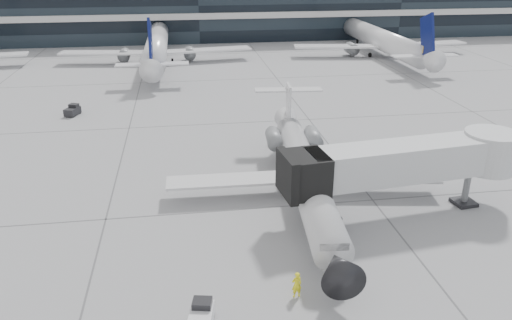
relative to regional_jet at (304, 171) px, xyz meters
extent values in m
plane|color=gray|center=(-4.90, -1.61, -2.10)|extent=(220.00, 220.00, 0.00)
cube|color=black|center=(-4.90, 80.39, 2.90)|extent=(170.00, 22.00, 10.00)
cylinder|color=silver|center=(-0.07, -0.77, -0.06)|extent=(4.29, 21.33, 2.38)
cone|color=black|center=(-1.14, -12.56, -0.06)|extent=(2.60, 2.68, 2.38)
cone|color=silver|center=(1.01, 11.19, 0.20)|extent=(2.51, 3.02, 2.27)
cube|color=silver|center=(-5.71, 0.63, -0.68)|extent=(9.76, 2.49, 0.19)
cube|color=silver|center=(5.73, -0.41, -0.68)|extent=(9.96, 3.82, 0.19)
cylinder|color=slate|center=(-1.18, 6.60, 0.29)|extent=(1.59, 3.11, 1.32)
cylinder|color=slate|center=(2.34, 6.29, 0.29)|extent=(1.59, 3.11, 1.32)
cube|color=silver|center=(0.97, 10.67, 2.05)|extent=(0.45, 2.31, 3.97)
cube|color=silver|center=(1.00, 11.02, 3.47)|extent=(6.46, 1.98, 0.14)
cylinder|color=black|center=(-0.83, -9.12, -1.85)|extent=(0.20, 0.51, 0.49)
cylinder|color=black|center=(-1.23, 1.11, -1.81)|extent=(0.26, 0.58, 0.57)
cylinder|color=black|center=(1.41, 0.87, -1.81)|extent=(0.26, 0.58, 0.57)
cube|color=#B0B2B5|center=(5.90, -3.93, 2.09)|extent=(13.84, 4.30, 2.53)
cube|color=black|center=(-1.06, -4.75, 1.99)|extent=(2.88, 3.39, 2.72)
cylinder|color=slate|center=(0.58, -4.55, -0.73)|extent=(0.43, 0.43, 2.72)
cube|color=black|center=(0.58, -4.55, -1.76)|extent=(1.90, 1.56, 0.68)
cylinder|color=slate|center=(11.69, -3.25, -0.64)|extent=(0.49, 0.49, 2.92)
cylinder|color=#B0B2B5|center=(13.14, -3.07, 2.09)|extent=(3.89, 3.89, 2.92)
imported|color=#FFF71A|center=(-3.30, -12.05, -1.30)|extent=(0.64, 0.47, 1.59)
cube|color=silver|center=(-8.63, -13.63, -1.61)|extent=(1.52, 2.15, 0.80)
cube|color=black|center=(-8.54, -13.19, -1.07)|extent=(1.12, 0.98, 0.45)
cylinder|color=black|center=(-8.97, -12.83, -1.90)|extent=(0.23, 0.42, 0.39)
cylinder|color=black|center=(-8.01, -13.03, -1.90)|extent=(0.23, 0.42, 0.39)
cone|color=#FF610D|center=(-5.39, 3.72, -1.79)|extent=(0.39, 0.39, 0.61)
cube|color=#FF610D|center=(-5.39, 3.72, -2.08)|extent=(0.53, 0.53, 0.03)
cube|color=black|center=(-21.75, 23.98, -1.61)|extent=(1.77, 2.25, 0.80)
cube|color=black|center=(-21.59, 24.39, -1.07)|extent=(1.20, 1.10, 0.45)
cylinder|color=black|center=(-21.96, 24.82, -1.90)|extent=(0.29, 0.42, 0.39)
cylinder|color=black|center=(-21.04, 24.47, -1.90)|extent=(0.29, 0.42, 0.39)
cylinder|color=black|center=(-22.46, 23.48, -1.90)|extent=(0.29, 0.42, 0.39)
cylinder|color=black|center=(-21.54, 23.14, -1.90)|extent=(0.29, 0.42, 0.39)
camera|label=1|loc=(-8.87, -34.09, 15.74)|focal=35.00mm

